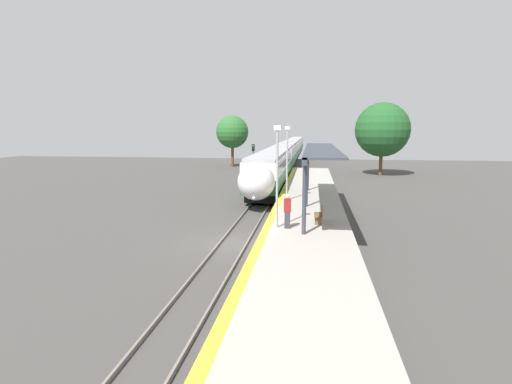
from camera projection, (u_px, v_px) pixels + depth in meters
name	position (u px, v px, depth m)	size (l,w,h in m)	color
ground_plane	(234.00, 244.00, 21.17)	(120.00, 120.00, 0.00)	#423F3D
rail_left	(221.00, 242.00, 21.26)	(0.08, 90.00, 0.15)	slate
rail_right	(247.00, 243.00, 21.06)	(0.08, 90.00, 0.15)	slate
train	(289.00, 151.00, 69.43)	(2.88, 85.59, 3.75)	black
platform_right	(307.00, 238.00, 20.57)	(4.54, 64.00, 0.98)	#9E998E
platform_bench	(320.00, 214.00, 21.69)	(0.44, 1.41, 0.89)	brown
person_waiting	(287.00, 211.00, 20.41)	(0.36, 0.23, 1.77)	#333338
railway_signal	(253.00, 161.00, 40.78)	(0.28, 0.28, 4.46)	#59595E
lamppost_near	(277.00, 170.00, 20.27)	(0.36, 0.20, 5.24)	#9E9EA3
lamppost_mid	(287.00, 158.00, 28.13)	(0.36, 0.20, 5.24)	#9E9EA3
station_canopy	(316.00, 152.00, 25.65)	(2.02, 17.08, 3.84)	#333842
background_tree_left	(232.00, 132.00, 62.67)	(5.09, 5.09, 8.03)	brown
background_tree_right	(382.00, 130.00, 51.07)	(6.93, 6.93, 9.34)	brown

